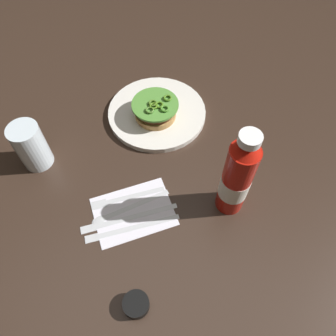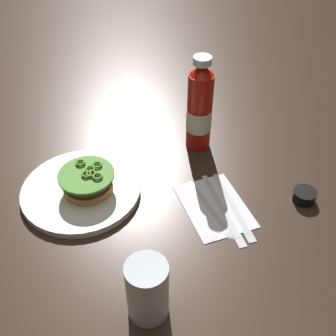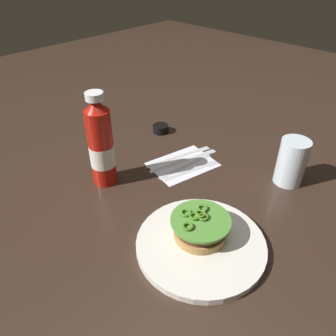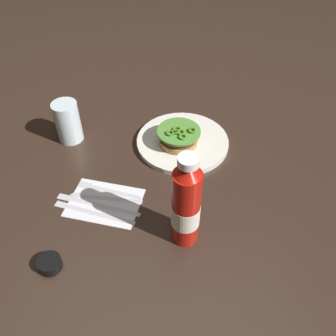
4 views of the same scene
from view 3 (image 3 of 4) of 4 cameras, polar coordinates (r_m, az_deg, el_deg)
The scene contains 11 objects.
ground_plane at distance 0.85m, azimuth 3.34°, elevation -3.86°, with size 3.00×3.00×0.00m, color #31231A.
dinner_plate at distance 0.71m, azimuth 5.72°, elevation -13.05°, with size 0.27×0.27×0.02m, color silver.
burger_sandwich at distance 0.70m, azimuth 5.61°, elevation -10.18°, with size 0.13×0.13×0.05m.
ketchup_bottle at distance 0.83m, azimuth -11.59°, elevation 3.89°, with size 0.06×0.06×0.25m.
water_glass at distance 0.90m, azimuth 20.73°, elevation 1.00°, with size 0.07×0.07×0.12m, color silver.
condiment_cup at distance 1.10m, azimuth -1.28°, elevation 6.88°, with size 0.05×0.05×0.03m, color black.
napkin at distance 0.94m, azimuth 2.59°, elevation 0.68°, with size 0.18×0.13×0.00m, color white.
fork_utensil at distance 0.92m, azimuth 4.99°, elevation 0.00°, with size 0.17×0.07×0.00m.
spoon_utensil at distance 0.95m, azimuth 4.39°, elevation 1.11°, with size 0.19×0.04×0.00m.
butter_knife at distance 0.96m, azimuth 3.52°, elevation 1.68°, with size 0.22×0.08×0.00m.
steak_knife at distance 0.98m, azimuth 2.59°, elevation 2.37°, with size 0.21×0.08×0.00m.
Camera 3 is at (-0.51, -0.42, 0.54)m, focal length 34.98 mm.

